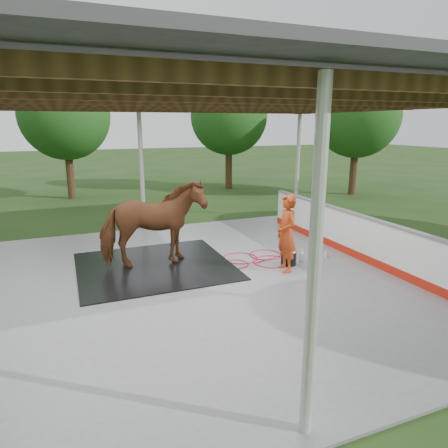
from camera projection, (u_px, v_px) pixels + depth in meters
name	position (u px, v px, depth m)	size (l,w,h in m)	color
ground	(186.00, 284.00, 8.78)	(100.00, 100.00, 0.00)	#1E3814
concrete_slab	(186.00, 283.00, 8.77)	(12.00, 10.00, 0.05)	slate
pavilion_structure	(181.00, 95.00, 7.81)	(12.60, 10.60, 4.05)	beige
dasher_board	(357.00, 237.00, 10.30)	(0.16, 8.00, 1.15)	red
tree_belt	(184.00, 107.00, 8.77)	(28.00, 28.00, 5.80)	#382314
rubber_mat	(155.00, 266.00, 9.73)	(3.60, 3.38, 0.03)	black
horse	(153.00, 224.00, 9.47)	(1.11, 2.44, 2.06)	brown
handler	(287.00, 233.00, 9.25)	(0.66, 0.44, 1.82)	#AC3612
wash_bucket	(289.00, 258.00, 9.81)	(0.38, 0.38, 0.35)	black
soap_bottle_a	(302.00, 255.00, 10.02)	(0.13, 0.13, 0.33)	silver
soap_bottle_b	(326.00, 254.00, 10.34)	(0.10, 0.10, 0.21)	#338CD8
hose_coil	(256.00, 259.00, 10.21)	(1.99, 1.46, 0.02)	red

